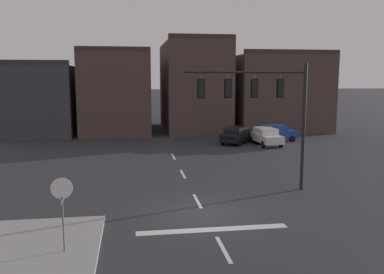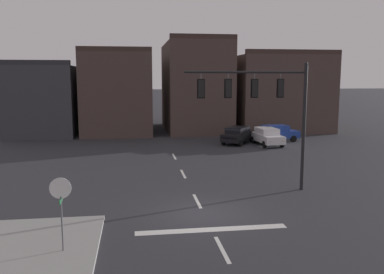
{
  "view_description": "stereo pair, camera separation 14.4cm",
  "coord_description": "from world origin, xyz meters",
  "px_view_note": "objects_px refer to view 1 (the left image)",
  "views": [
    {
      "loc": [
        -3.27,
        -17.97,
        6.31
      ],
      "look_at": [
        -0.02,
        3.73,
        3.08
      ],
      "focal_mm": 38.09,
      "sensor_mm": 36.0,
      "label": 1
    },
    {
      "loc": [
        -3.12,
        -17.99,
        6.31
      ],
      "look_at": [
        -0.02,
        3.73,
        3.08
      ],
      "focal_mm": 38.09,
      "sensor_mm": 36.0,
      "label": 2
    }
  ],
  "objects_px": {
    "car_lot_middle": "(274,133)",
    "car_lot_farside": "(237,135)",
    "car_lot_nearside": "(266,136)",
    "signal_mast_near_side": "(265,101)",
    "stop_sign": "(62,197)"
  },
  "relations": [
    {
      "from": "car_lot_middle",
      "to": "car_lot_farside",
      "type": "bearing_deg",
      "value": -170.08
    },
    {
      "from": "car_lot_farside",
      "to": "car_lot_nearside",
      "type": "bearing_deg",
      "value": -27.87
    },
    {
      "from": "car_lot_nearside",
      "to": "signal_mast_near_side",
      "type": "bearing_deg",
      "value": -109.26
    },
    {
      "from": "stop_sign",
      "to": "car_lot_farside",
      "type": "xyz_separation_m",
      "value": [
        12.46,
        23.27,
        -1.29
      ]
    },
    {
      "from": "car_lot_nearside",
      "to": "car_lot_farside",
      "type": "xyz_separation_m",
      "value": [
        -2.47,
        1.3,
        0.0
      ]
    },
    {
      "from": "car_lot_nearside",
      "to": "car_lot_middle",
      "type": "bearing_deg",
      "value": 52.21
    },
    {
      "from": "stop_sign",
      "to": "car_lot_nearside",
      "type": "relative_size",
      "value": 0.62
    },
    {
      "from": "signal_mast_near_side",
      "to": "car_lot_nearside",
      "type": "height_order",
      "value": "signal_mast_near_side"
    },
    {
      "from": "stop_sign",
      "to": "signal_mast_near_side",
      "type": "bearing_deg",
      "value": 35.43
    },
    {
      "from": "stop_sign",
      "to": "car_lot_middle",
      "type": "relative_size",
      "value": 0.61
    },
    {
      "from": "signal_mast_near_side",
      "to": "car_lot_middle",
      "type": "xyz_separation_m",
      "value": [
        6.83,
        17.11,
        -4.19
      ]
    },
    {
      "from": "stop_sign",
      "to": "car_lot_middle",
      "type": "height_order",
      "value": "stop_sign"
    },
    {
      "from": "car_lot_middle",
      "to": "stop_sign",
      "type": "bearing_deg",
      "value": -124.51
    },
    {
      "from": "car_lot_nearside",
      "to": "car_lot_farside",
      "type": "distance_m",
      "value": 2.79
    },
    {
      "from": "car_lot_nearside",
      "to": "car_lot_farside",
      "type": "relative_size",
      "value": 0.99
    }
  ]
}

